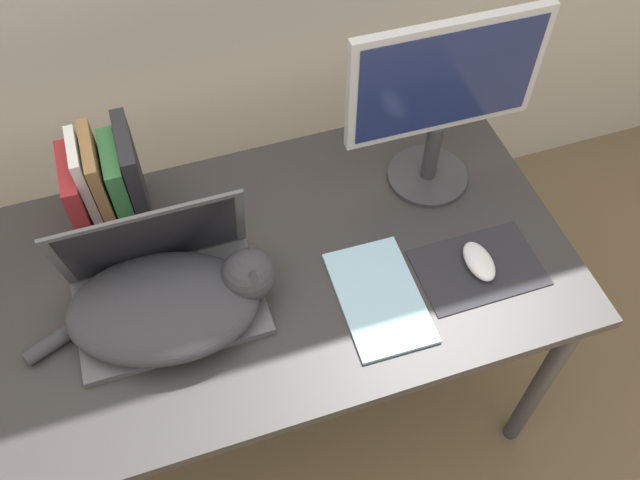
# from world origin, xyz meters

# --- Properties ---
(desk) EXTENTS (1.46, 0.70, 0.71)m
(desk) POSITION_xyz_m (0.00, 0.35, 0.64)
(desk) COLOR #2D2B2B
(desk) RESTS_ON ground_plane
(laptop) EXTENTS (0.38, 0.24, 0.25)m
(laptop) POSITION_xyz_m (-0.13, 0.34, 0.76)
(laptop) COLOR #4C4C51
(laptop) RESTS_ON desk
(cat) EXTENTS (0.51, 0.33, 0.14)m
(cat) POSITION_xyz_m (-0.13, 0.29, 0.76)
(cat) COLOR #333338
(cat) RESTS_ON desk
(external_monitor) EXTENTS (0.42, 0.19, 0.44)m
(external_monitor) POSITION_xyz_m (0.51, 0.48, 0.96)
(external_monitor) COLOR #333338
(external_monitor) RESTS_ON desk
(mousepad) EXTENTS (0.26, 0.18, 0.00)m
(mousepad) POSITION_xyz_m (0.51, 0.21, 0.71)
(mousepad) COLOR #232328
(mousepad) RESTS_ON desk
(computer_mouse) EXTENTS (0.06, 0.10, 0.03)m
(computer_mouse) POSITION_xyz_m (0.51, 0.21, 0.73)
(computer_mouse) COLOR silver
(computer_mouse) RESTS_ON mousepad
(book_row) EXTENTS (0.16, 0.17, 0.24)m
(book_row) POSITION_xyz_m (-0.20, 0.59, 0.82)
(book_row) COLOR maroon
(book_row) RESTS_ON desk
(notepad) EXTENTS (0.17, 0.27, 0.01)m
(notepad) POSITION_xyz_m (0.28, 0.21, 0.71)
(notepad) COLOR #99C6E0
(notepad) RESTS_ON desk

